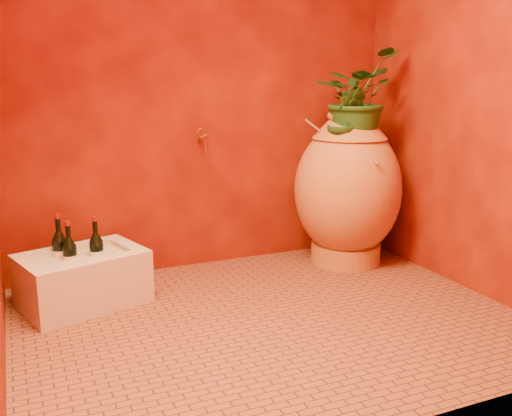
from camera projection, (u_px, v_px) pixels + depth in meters
name	position (u px, v px, depth m)	size (l,w,h in m)	color
floor	(271.00, 320.00, 2.92)	(2.50, 2.50, 0.00)	brown
wall_back	(204.00, 70.00, 3.52)	(2.50, 0.02, 2.50)	#500904
wall_right	(480.00, 70.00, 3.11)	(0.02, 2.00, 2.50)	#500904
amphora	(348.00, 189.00, 3.71)	(0.82, 0.82, 1.00)	#BB7E35
stone_basin	(83.00, 280.00, 3.09)	(0.72, 0.60, 0.29)	beige
wine_bottle_a	(70.00, 258.00, 3.04)	(0.08, 0.08, 0.31)	black
wine_bottle_b	(97.00, 253.00, 3.11)	(0.08, 0.08, 0.32)	black
wine_bottle_c	(60.00, 253.00, 3.10)	(0.08, 0.08, 0.34)	black
wall_tap	(203.00, 139.00, 3.54)	(0.06, 0.13, 0.15)	#A16925
plant_main	(356.00, 97.00, 3.57)	(0.53, 0.46, 0.59)	#1C4F1C
plant_side	(346.00, 121.00, 3.50)	(0.23, 0.18, 0.41)	#1C4F1C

